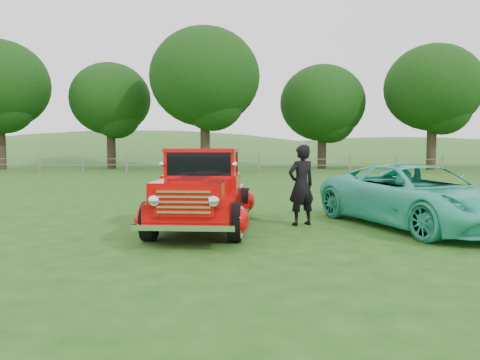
{
  "coord_description": "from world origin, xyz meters",
  "views": [
    {
      "loc": [
        0.33,
        -9.2,
        1.84
      ],
      "look_at": [
        -0.21,
        1.2,
        1.07
      ],
      "focal_mm": 35.0,
      "sensor_mm": 36.0,
      "label": 1
    }
  ],
  "objects_px": {
    "red_pickup": "(203,192)",
    "man": "(301,185)",
    "tree_near_east": "(322,103)",
    "teal_sedan": "(417,196)",
    "tree_near_west": "(205,77)",
    "tree_mid_east": "(433,88)",
    "tree_mid_west": "(110,99)"
  },
  "relations": [
    {
      "from": "tree_mid_east",
      "to": "red_pickup",
      "type": "bearing_deg",
      "value": -118.49
    },
    {
      "from": "tree_near_west",
      "to": "tree_near_east",
      "type": "relative_size",
      "value": 1.25
    },
    {
      "from": "tree_mid_west",
      "to": "teal_sedan",
      "type": "bearing_deg",
      "value": -59.23
    },
    {
      "from": "tree_mid_west",
      "to": "tree_mid_east",
      "type": "height_order",
      "value": "tree_mid_east"
    },
    {
      "from": "man",
      "to": "tree_near_east",
      "type": "bearing_deg",
      "value": -126.77
    },
    {
      "from": "teal_sedan",
      "to": "tree_near_east",
      "type": "bearing_deg",
      "value": 63.86
    },
    {
      "from": "tree_near_west",
      "to": "red_pickup",
      "type": "xyz_separation_m",
      "value": [
        2.97,
        -23.86,
        -6.0
      ]
    },
    {
      "from": "man",
      "to": "red_pickup",
      "type": "bearing_deg",
      "value": -17.68
    },
    {
      "from": "tree_mid_east",
      "to": "man",
      "type": "distance_m",
      "value": 28.51
    },
    {
      "from": "tree_mid_west",
      "to": "tree_near_east",
      "type": "xyz_separation_m",
      "value": [
        17.0,
        1.0,
        -0.3
      ]
    },
    {
      "from": "tree_mid_east",
      "to": "tree_near_west",
      "type": "bearing_deg",
      "value": -173.29
    },
    {
      "from": "tree_mid_west",
      "to": "tree_near_east",
      "type": "bearing_deg",
      "value": 3.37
    },
    {
      "from": "tree_near_west",
      "to": "tree_mid_west",
      "type": "bearing_deg",
      "value": 159.44
    },
    {
      "from": "tree_mid_east",
      "to": "man",
      "type": "relative_size",
      "value": 5.07
    },
    {
      "from": "tree_near_west",
      "to": "man",
      "type": "bearing_deg",
      "value": -77.51
    },
    {
      "from": "tree_near_west",
      "to": "tree_mid_east",
      "type": "xyz_separation_m",
      "value": [
        17.0,
        2.0,
        -0.62
      ]
    },
    {
      "from": "tree_mid_west",
      "to": "man",
      "type": "distance_m",
      "value": 29.89
    },
    {
      "from": "teal_sedan",
      "to": "tree_mid_east",
      "type": "bearing_deg",
      "value": 46.53
    },
    {
      "from": "tree_near_east",
      "to": "teal_sedan",
      "type": "height_order",
      "value": "tree_near_east"
    },
    {
      "from": "tree_near_west",
      "to": "man",
      "type": "height_order",
      "value": "tree_near_west"
    },
    {
      "from": "tree_near_east",
      "to": "tree_mid_east",
      "type": "relative_size",
      "value": 0.88
    },
    {
      "from": "tree_near_west",
      "to": "red_pickup",
      "type": "relative_size",
      "value": 2.08
    },
    {
      "from": "man",
      "to": "teal_sedan",
      "type": "bearing_deg",
      "value": 149.03
    },
    {
      "from": "tree_near_west",
      "to": "tree_near_east",
      "type": "bearing_deg",
      "value": 23.96
    },
    {
      "from": "tree_near_east",
      "to": "man",
      "type": "bearing_deg",
      "value": -97.91
    },
    {
      "from": "red_pickup",
      "to": "tree_mid_east",
      "type": "bearing_deg",
      "value": 62.34
    },
    {
      "from": "teal_sedan",
      "to": "man",
      "type": "bearing_deg",
      "value": 154.28
    },
    {
      "from": "red_pickup",
      "to": "man",
      "type": "height_order",
      "value": "man"
    },
    {
      "from": "red_pickup",
      "to": "tree_mid_west",
      "type": "bearing_deg",
      "value": 113.05
    },
    {
      "from": "tree_mid_west",
      "to": "teal_sedan",
      "type": "xyz_separation_m",
      "value": [
        15.78,
        -26.51,
        -4.84
      ]
    },
    {
      "from": "man",
      "to": "tree_near_west",
      "type": "bearing_deg",
      "value": -106.37
    },
    {
      "from": "tree_mid_west",
      "to": "teal_sedan",
      "type": "distance_m",
      "value": 31.23
    }
  ]
}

